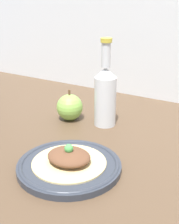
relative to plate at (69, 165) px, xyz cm
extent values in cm
cube|color=brown|center=(1.18, 6.23, -2.98)|extent=(180.00, 110.00, 4.00)
cylinder|color=#2D333D|center=(0.00, 0.00, -0.21)|extent=(24.58, 24.58, 1.54)
torus|color=#2D333D|center=(0.00, 0.00, 0.33)|extent=(23.69, 23.69, 1.08)
cylinder|color=#D6BC7F|center=(0.00, 0.00, 0.76)|extent=(17.51, 17.51, 0.40)
ellipsoid|color=brown|center=(0.00, 0.00, 2.42)|extent=(10.45, 8.88, 2.92)
sphere|color=#4CA34C|center=(0.00, 0.00, 4.50)|extent=(2.08, 2.08, 2.08)
cylinder|color=silver|center=(-5.16, 27.28, 6.62)|extent=(6.67, 6.67, 15.21)
cone|color=silver|center=(-5.16, 27.28, 15.72)|extent=(6.67, 6.67, 3.00)
cylinder|color=silver|center=(-5.16, 27.28, 20.86)|extent=(2.67, 2.67, 7.27)
cylinder|color=gold|center=(-5.16, 27.28, 25.09)|extent=(3.34, 3.34, 1.20)
sphere|color=#84B74C|center=(-16.74, 24.94, 3.24)|extent=(8.44, 8.44, 8.44)
cylinder|color=brown|center=(-16.74, 24.94, 8.12)|extent=(0.68, 0.68, 1.90)
camera|label=1|loc=(36.57, -51.95, 38.84)|focal=50.00mm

